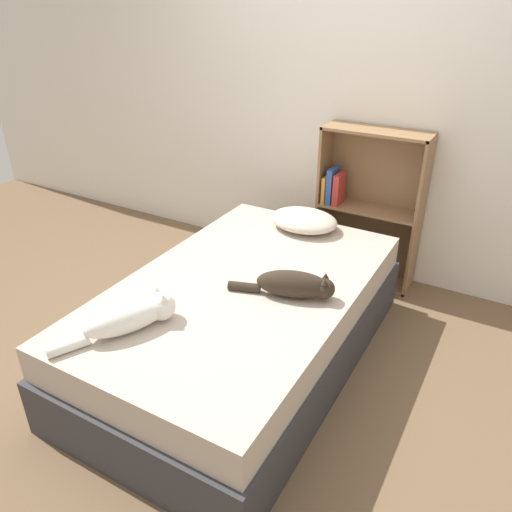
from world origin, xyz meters
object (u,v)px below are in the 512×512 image
bookshelf (368,205)px  cat_light (133,316)px  pillow (304,220)px  cat_dark (295,285)px  bed (243,322)px

bookshelf → cat_light: bearing=-104.9°
pillow → bookshelf: (0.29, 0.49, -0.00)m
pillow → cat_light: cat_light is taller
cat_light → cat_dark: cat_light is taller
cat_light → bookshelf: 2.00m
cat_light → cat_dark: 0.85m
cat_light → cat_dark: size_ratio=1.04×
bed → cat_dark: 0.46m
cat_light → bed: bearing=5.5°
cat_dark → bookshelf: 1.29m
pillow → cat_light: 1.46m
bed → cat_dark: bearing=4.2°
cat_light → cat_dark: bearing=-14.2°
bed → cat_light: cat_light is taller
bed → bookshelf: bookshelf is taller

